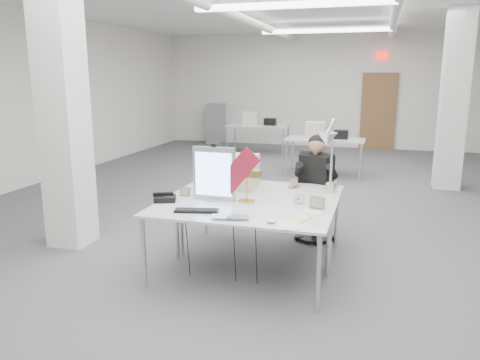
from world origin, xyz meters
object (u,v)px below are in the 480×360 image
object	(u,v)px
office_chair	(316,194)
monitor	(214,174)
laptop	(230,219)
desk_main	(239,212)
architect_lamp	(330,152)
bankers_lamp	(247,188)
desk_phone	(165,198)
beige_monitor	(239,172)
seated_person	(316,171)

from	to	relation	value
office_chair	monitor	distance (m)	1.57
monitor	laptop	distance (m)	0.78
desk_main	architect_lamp	size ratio (longest dim) A/B	1.81
office_chair	bankers_lamp	size ratio (longest dim) A/B	3.87
desk_phone	desk_main	bearing A→B (deg)	-29.20
monitor	architect_lamp	bearing A→B (deg)	22.07
desk_main	beige_monitor	bearing A→B (deg)	106.26
laptop	architect_lamp	xyz separation A→B (m)	(0.76, 1.08, 0.48)
desk_main	office_chair	xyz separation A→B (m)	(0.55, 1.50, -0.16)
desk_phone	bankers_lamp	bearing A→B (deg)	-7.08
office_chair	bankers_lamp	bearing A→B (deg)	-95.50
monitor	beige_monitor	distance (m)	0.61
laptop	architect_lamp	distance (m)	1.40
monitor	desk_phone	world-z (taller)	monitor
office_chair	bankers_lamp	distance (m)	1.34
desk_main	monitor	bearing A→B (deg)	140.08
seated_person	laptop	world-z (taller)	seated_person
laptop	bankers_lamp	bearing A→B (deg)	80.10
seated_person	beige_monitor	distance (m)	0.99
seated_person	monitor	world-z (taller)	monitor
desk_phone	architect_lamp	distance (m)	1.80
office_chair	desk_phone	xyz separation A→B (m)	(-1.39, -1.39, 0.20)
office_chair	architect_lamp	world-z (taller)	architect_lamp
seated_person	bankers_lamp	bearing A→B (deg)	-96.49
seated_person	laptop	xyz separation A→B (m)	(-0.54, -1.78, -0.13)
laptop	beige_monitor	bearing A→B (deg)	90.64
office_chair	seated_person	bearing A→B (deg)	-69.86
beige_monitor	laptop	bearing A→B (deg)	-80.52
seated_person	beige_monitor	bearing A→B (deg)	-125.54
desk_main	laptop	xyz separation A→B (m)	(0.01, -0.33, 0.03)
bankers_lamp	laptop	bearing A→B (deg)	-76.04
laptop	monitor	bearing A→B (deg)	108.54
bankers_lamp	desk_phone	size ratio (longest dim) A/B	1.37
monitor	bankers_lamp	bearing A→B (deg)	5.21
monitor	desk_phone	distance (m)	0.58
desk_main	laptop	bearing A→B (deg)	-87.46
seated_person	architect_lamp	world-z (taller)	architect_lamp
office_chair	desk_phone	size ratio (longest dim) A/B	5.30
desk_phone	beige_monitor	distance (m)	0.99
desk_main	bankers_lamp	distance (m)	0.37
office_chair	bankers_lamp	world-z (taller)	office_chair
office_chair	desk_phone	distance (m)	1.98
desk_phone	architect_lamp	size ratio (longest dim) A/B	0.22
desk_main	bankers_lamp	size ratio (longest dim) A/B	5.92
seated_person	desk_phone	xyz separation A→B (m)	(-1.39, -1.34, -0.12)
seated_person	bankers_lamp	world-z (taller)	seated_person
beige_monitor	architect_lamp	xyz separation A→B (m)	(1.04, -0.15, 0.30)
monitor	architect_lamp	world-z (taller)	architect_lamp
bankers_lamp	monitor	bearing A→B (deg)	-163.55
laptop	desk_phone	xyz separation A→B (m)	(-0.85, 0.44, 0.01)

